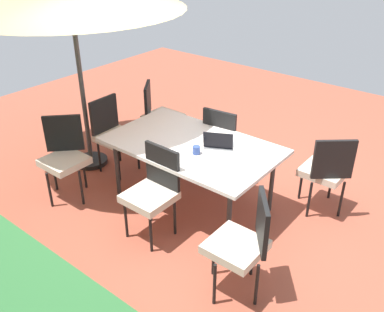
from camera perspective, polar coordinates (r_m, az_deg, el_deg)
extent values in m
cube|color=#9E4C38|center=(5.16, 0.00, -6.15)|extent=(10.00, 10.00, 0.02)
cube|color=silver|center=(4.76, 0.00, 1.43)|extent=(1.91, 1.15, 0.04)
cylinder|color=#333333|center=(4.89, 10.56, -3.58)|extent=(0.05, 0.05, 0.74)
cylinder|color=#333333|center=(5.69, -3.67, 1.84)|extent=(0.05, 0.05, 0.74)
cylinder|color=#333333|center=(4.28, 4.94, -8.41)|extent=(0.05, 0.05, 0.74)
cylinder|color=#333333|center=(5.18, -9.95, -1.53)|extent=(0.05, 0.05, 0.74)
cylinder|color=#4C4C4C|center=(5.62, -14.53, 9.49)|extent=(0.06, 0.06, 2.34)
cylinder|color=black|center=(6.08, -13.23, -0.64)|extent=(0.44, 0.44, 0.06)
cube|color=beige|center=(5.02, 17.15, -1.91)|extent=(0.46, 0.46, 0.08)
cube|color=black|center=(4.72, 18.34, -0.45)|extent=(0.36, 0.31, 0.45)
cylinder|color=black|center=(5.36, 18.01, -3.31)|extent=(0.03, 0.03, 0.45)
cylinder|color=black|center=(5.25, 14.30, -3.44)|extent=(0.03, 0.03, 0.45)
cylinder|color=black|center=(5.08, 19.24, -5.46)|extent=(0.03, 0.03, 0.45)
cylinder|color=black|center=(4.96, 15.33, -5.66)|extent=(0.03, 0.03, 0.45)
cube|color=beige|center=(4.39, -5.71, -5.44)|extent=(0.46, 0.46, 0.08)
cube|color=black|center=(4.37, -3.95, -1.39)|extent=(0.44, 0.05, 0.45)
cylinder|color=black|center=(4.55, -8.78, -8.34)|extent=(0.03, 0.03, 0.45)
cylinder|color=black|center=(4.34, -5.50, -10.23)|extent=(0.03, 0.03, 0.45)
cylinder|color=black|center=(4.75, -5.59, -6.35)|extent=(0.03, 0.03, 0.45)
cylinder|color=black|center=(4.54, -2.30, -8.04)|extent=(0.03, 0.03, 0.45)
cube|color=beige|center=(5.62, -9.93, 2.46)|extent=(0.46, 0.46, 0.08)
cube|color=black|center=(5.65, -11.63, 5.43)|extent=(0.05, 0.44, 0.45)
cylinder|color=black|center=(5.52, -9.73, -1.17)|extent=(0.03, 0.03, 0.45)
cylinder|color=black|center=(5.74, -7.17, 0.27)|extent=(0.03, 0.03, 0.45)
cylinder|color=black|center=(5.76, -12.23, -0.07)|extent=(0.03, 0.03, 0.45)
cylinder|color=black|center=(5.97, -9.68, 1.27)|extent=(0.03, 0.03, 0.45)
cube|color=beige|center=(5.45, 4.61, 1.95)|extent=(0.46, 0.46, 0.08)
cube|color=black|center=(5.17, 3.64, 3.67)|extent=(0.44, 0.09, 0.45)
cylinder|color=black|center=(5.65, 6.97, -0.18)|extent=(0.03, 0.03, 0.45)
cylinder|color=black|center=(5.79, 3.77, 0.73)|extent=(0.03, 0.03, 0.45)
cylinder|color=black|center=(5.37, 5.30, -1.78)|extent=(0.03, 0.03, 0.45)
cylinder|color=black|center=(5.51, 1.98, -0.77)|extent=(0.03, 0.03, 0.45)
cube|color=beige|center=(6.12, -3.84, 5.14)|extent=(0.46, 0.46, 0.08)
cube|color=black|center=(6.04, -5.92, 7.44)|extent=(0.30, 0.37, 0.45)
cylinder|color=black|center=(6.06, -2.20, 2.16)|extent=(0.03, 0.03, 0.45)
cylinder|color=black|center=(6.38, -2.02, 3.61)|extent=(0.03, 0.03, 0.45)
cylinder|color=black|center=(6.09, -5.59, 2.18)|extent=(0.03, 0.03, 0.45)
cylinder|color=black|center=(6.42, -5.24, 3.63)|extent=(0.03, 0.03, 0.45)
cube|color=beige|center=(3.79, 5.82, -11.91)|extent=(0.46, 0.46, 0.08)
cube|color=black|center=(3.65, 9.36, -8.70)|extent=(0.30, 0.37, 0.45)
cylinder|color=black|center=(4.09, 2.87, -13.08)|extent=(0.03, 0.03, 0.45)
cylinder|color=black|center=(3.83, 3.02, -16.69)|extent=(0.03, 0.03, 0.45)
cylinder|color=black|center=(4.12, 8.02, -13.03)|extent=(0.03, 0.03, 0.45)
cylinder|color=black|center=(3.86, 8.60, -16.60)|extent=(0.03, 0.03, 0.45)
cube|color=beige|center=(5.20, -16.62, -0.71)|extent=(0.46, 0.46, 0.08)
cube|color=black|center=(5.26, -16.72, 2.93)|extent=(0.33, 0.34, 0.45)
cylinder|color=black|center=(5.21, -18.42, -4.32)|extent=(0.03, 0.03, 0.45)
cylinder|color=black|center=(5.15, -14.50, -4.14)|extent=(0.03, 0.03, 0.45)
cylinder|color=black|center=(5.52, -17.83, -2.28)|extent=(0.03, 0.03, 0.45)
cylinder|color=black|center=(5.45, -14.13, -2.08)|extent=(0.03, 0.03, 0.45)
cube|color=gray|center=(4.72, 3.64, 1.49)|extent=(0.39, 0.34, 0.02)
cube|color=black|center=(4.57, 3.49, 2.06)|extent=(0.31, 0.19, 0.20)
cylinder|color=#334C99|center=(4.53, 0.57, 0.80)|extent=(0.08, 0.08, 0.09)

